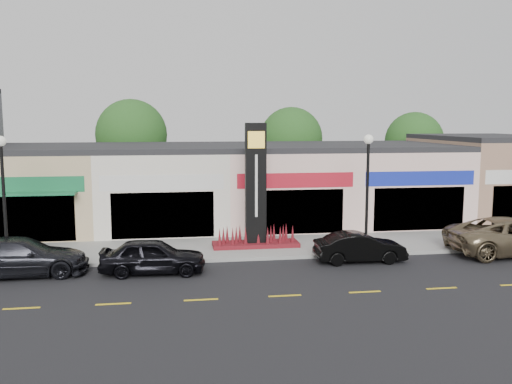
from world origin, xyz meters
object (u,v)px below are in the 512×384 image
at_px(pylon_sign, 256,203).
at_px(car_black_conv, 360,247).
at_px(lamp_east_near, 367,181).
at_px(car_black_sedan, 153,256).
at_px(lamp_west_near, 3,187).
at_px(car_dark_sedan, 20,257).

height_order(pylon_sign, car_black_conv, pylon_sign).
distance_m(lamp_east_near, car_black_sedan, 10.34).
bearing_deg(lamp_east_near, pylon_sign, 161.25).
distance_m(lamp_west_near, car_black_conv, 15.55).
height_order(lamp_east_near, car_black_sedan, lamp_east_near).
xyz_separation_m(lamp_west_near, lamp_east_near, (16.00, 0.00, 0.00)).
xyz_separation_m(car_dark_sedan, car_black_sedan, (5.30, -0.47, -0.05)).
height_order(car_dark_sedan, car_black_conv, car_dark_sedan).
bearing_deg(car_black_conv, car_dark_sedan, 91.18).
relative_size(lamp_east_near, pylon_sign, 0.91).
bearing_deg(lamp_east_near, lamp_west_near, 180.00).
relative_size(lamp_east_near, car_black_conv, 1.37).
bearing_deg(lamp_west_near, car_dark_sedan, -57.22).
xyz_separation_m(lamp_east_near, car_black_conv, (-0.76, -1.34, -2.82)).
relative_size(pylon_sign, car_black_sedan, 1.40).
xyz_separation_m(lamp_east_near, car_black_sedan, (-9.79, -1.87, -2.75)).
bearing_deg(car_black_sedan, lamp_west_near, 76.19).
bearing_deg(car_black_sedan, pylon_sign, -50.47).
height_order(pylon_sign, car_dark_sedan, pylon_sign).
height_order(lamp_west_near, pylon_sign, pylon_sign).
xyz_separation_m(lamp_west_near, car_black_conv, (15.24, -1.34, -2.82)).
relative_size(pylon_sign, car_dark_sedan, 1.12).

